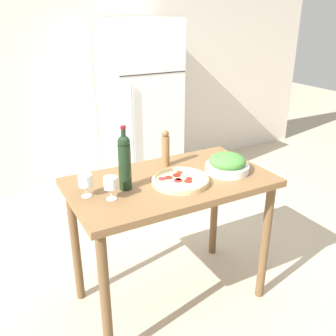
{
  "coord_description": "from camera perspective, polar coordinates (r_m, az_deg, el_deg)",
  "views": [
    {
      "loc": [
        -0.98,
        -1.78,
        1.81
      ],
      "look_at": [
        0.0,
        0.03,
        0.94
      ],
      "focal_mm": 40.0,
      "sensor_mm": 36.0,
      "label": 1
    }
  ],
  "objects": [
    {
      "name": "ground_plane",
      "position": [
        2.72,
        0.36,
        -18.84
      ],
      "size": [
        14.0,
        14.0,
        0.0
      ],
      "primitive_type": "plane",
      "color": "#BCAD93"
    },
    {
      "name": "wall_back",
      "position": [
        4.13,
        -14.97,
        15.02
      ],
      "size": [
        6.4,
        0.08,
        2.6
      ],
      "color": "silver",
      "rests_on": "ground_plane"
    },
    {
      "name": "refrigerator",
      "position": [
        4.03,
        -4.37,
        9.36
      ],
      "size": [
        0.7,
        0.72,
        1.75
      ],
      "color": "white",
      "rests_on": "ground_plane"
    },
    {
      "name": "prep_counter",
      "position": [
        2.29,
        0.41,
        -4.52
      ],
      "size": [
        1.21,
        0.69,
        0.88
      ],
      "color": "brown",
      "rests_on": "ground_plane"
    },
    {
      "name": "wine_bottle",
      "position": [
        2.07,
        -6.65,
        1.07
      ],
      "size": [
        0.07,
        0.07,
        0.37
      ],
      "color": "black",
      "rests_on": "prep_counter"
    },
    {
      "name": "wine_glass_near",
      "position": [
        1.99,
        -8.72,
        -2.43
      ],
      "size": [
        0.07,
        0.07,
        0.13
      ],
      "color": "silver",
      "rests_on": "prep_counter"
    },
    {
      "name": "wine_glass_far",
      "position": [
        2.04,
        -12.49,
        -2.0
      ],
      "size": [
        0.07,
        0.07,
        0.13
      ],
      "color": "silver",
      "rests_on": "prep_counter"
    },
    {
      "name": "pepper_mill",
      "position": [
        2.39,
        -0.38,
        2.93
      ],
      "size": [
        0.05,
        0.05,
        0.24
      ],
      "color": "olive",
      "rests_on": "prep_counter"
    },
    {
      "name": "salad_bowl",
      "position": [
        2.35,
        9.02,
        0.62
      ],
      "size": [
        0.27,
        0.27,
        0.12
      ],
      "color": "white",
      "rests_on": "prep_counter"
    },
    {
      "name": "homemade_pizza",
      "position": [
        2.18,
        1.9,
        -1.85
      ],
      "size": [
        0.34,
        0.34,
        0.04
      ],
      "color": "#DBC189",
      "rests_on": "prep_counter"
    }
  ]
}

